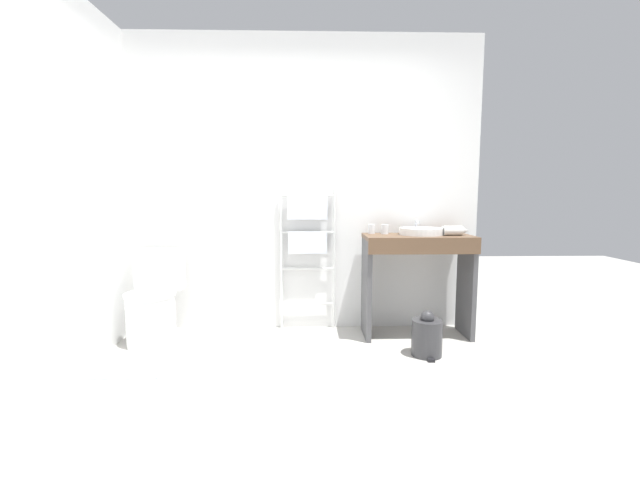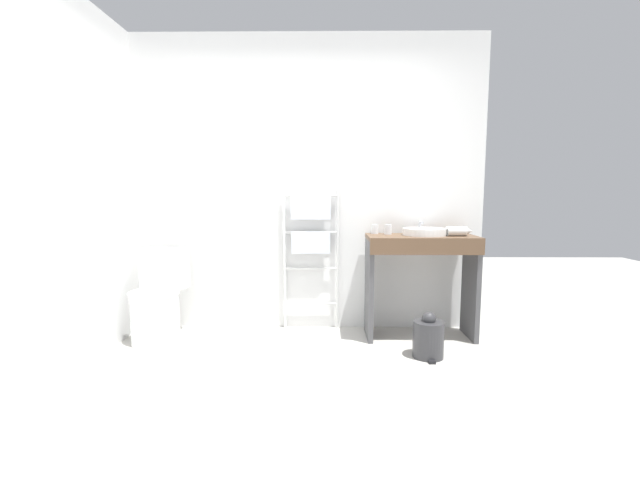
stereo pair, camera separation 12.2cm
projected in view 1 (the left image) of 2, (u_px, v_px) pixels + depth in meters
The scene contains 13 objects.
ground_plane at pixel (295, 412), 2.43m from camera, with size 12.00×12.00×0.00m, color #B2AFA8.
wall_back at pixel (299, 185), 3.89m from camera, with size 3.25×0.12×2.63m, color white.
wall_side at pixel (74, 183), 3.01m from camera, with size 0.12×2.32×2.63m, color white.
toilet at pixel (153, 306), 3.55m from camera, with size 0.40×0.53×0.77m.
towel_radiator at pixel (308, 233), 3.83m from camera, with size 0.50×0.06×1.27m.
vanity_counter at pixel (417, 269), 3.67m from camera, with size 0.91×0.46×0.88m.
sink_basin at pixel (421, 231), 3.67m from camera, with size 0.37×0.37×0.06m.
faucet at pixel (416, 225), 3.82m from camera, with size 0.02×0.10×0.11m.
cup_near_wall at pixel (371, 229), 3.78m from camera, with size 0.06×0.06×0.08m.
cup_near_edge at pixel (385, 229), 3.73m from camera, with size 0.06×0.06×0.08m.
hair_dryer at pixel (454, 231), 3.62m from camera, with size 0.21×0.17×0.08m.
trash_bin at pixel (427, 336), 3.27m from camera, with size 0.23×0.27×0.35m.
bath_mat at pixel (126, 368), 3.03m from camera, with size 0.56×0.36×0.01m, color #B2BCCC.
Camera 1 is at (0.08, -2.30, 1.24)m, focal length 24.00 mm.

